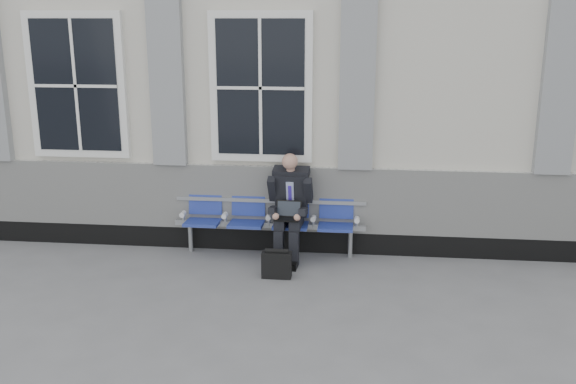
# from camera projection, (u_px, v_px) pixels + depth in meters

# --- Properties ---
(ground) EXTENTS (70.00, 70.00, 0.00)m
(ground) POSITION_uv_depth(u_px,v_px,m) (216.00, 292.00, 7.59)
(ground) COLOR slate
(ground) RESTS_ON ground
(station_building) EXTENTS (14.40, 4.40, 4.49)m
(station_building) POSITION_uv_depth(u_px,v_px,m) (257.00, 76.00, 10.34)
(station_building) COLOR beige
(station_building) RESTS_ON ground
(bench) EXTENTS (2.60, 0.47, 0.91)m
(bench) POSITION_uv_depth(u_px,v_px,m) (269.00, 215.00, 8.67)
(bench) COLOR #9EA0A3
(bench) RESTS_ON ground
(businessman) EXTENTS (0.59, 0.79, 1.44)m
(businessman) POSITION_uv_depth(u_px,v_px,m) (290.00, 203.00, 8.45)
(businessman) COLOR black
(businessman) RESTS_ON ground
(briefcase) EXTENTS (0.37, 0.16, 0.38)m
(briefcase) POSITION_uv_depth(u_px,v_px,m) (277.00, 264.00, 7.96)
(briefcase) COLOR black
(briefcase) RESTS_ON ground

